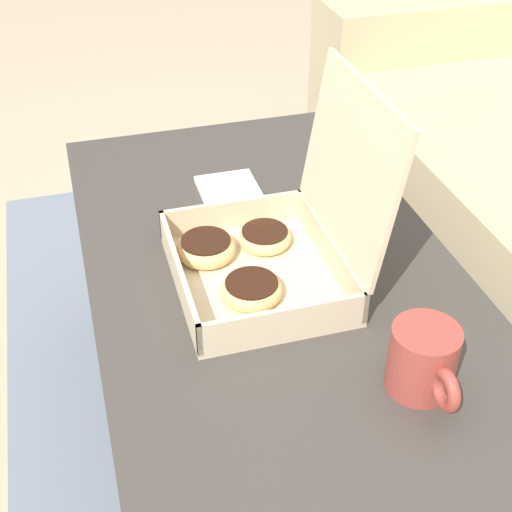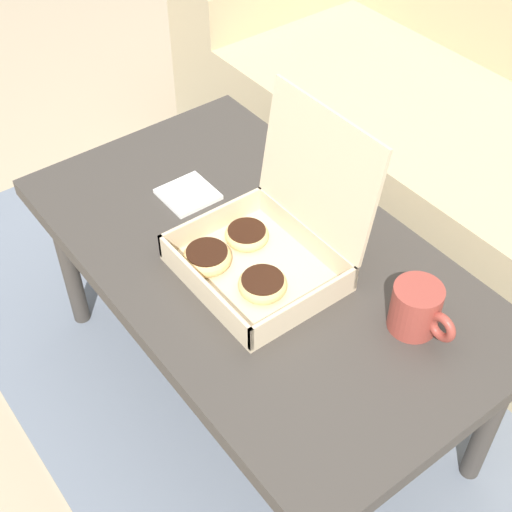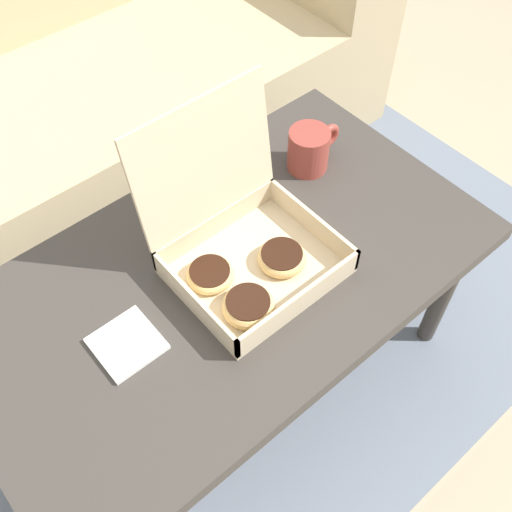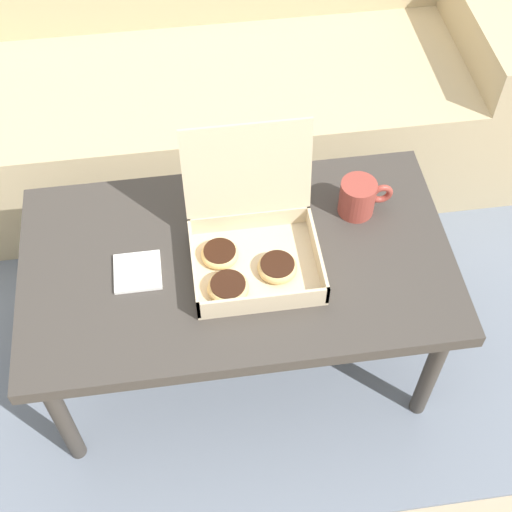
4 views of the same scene
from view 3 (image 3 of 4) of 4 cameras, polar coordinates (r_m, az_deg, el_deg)
ground_plane at (r=1.64m, az=-4.27°, el=-9.04°), size 12.00×12.00×0.00m
area_rug at (r=1.78m, az=-10.21°, el=-2.34°), size 2.25×1.84×0.01m
couch at (r=1.89m, az=-19.99°, el=12.30°), size 2.13×0.79×0.87m
coffee_table at (r=1.23m, az=-2.66°, el=-2.69°), size 1.07×0.61×0.48m
pastry_box at (r=1.15m, az=-1.32°, el=0.62°), size 0.31×0.30×0.32m
coffee_mug at (r=1.36m, az=5.14°, el=10.11°), size 0.14×0.09×0.10m
napkin_stack at (r=1.12m, az=-12.20°, el=-8.16°), size 0.11×0.11×0.01m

